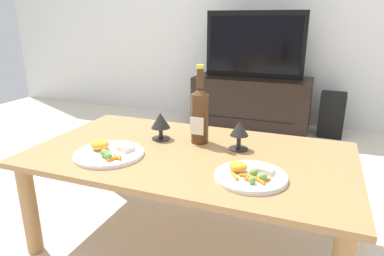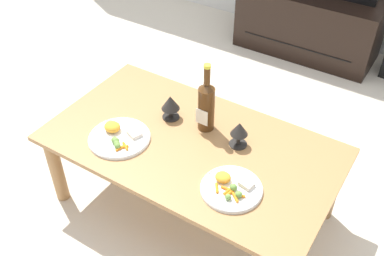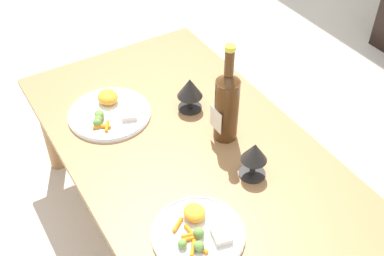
% 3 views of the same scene
% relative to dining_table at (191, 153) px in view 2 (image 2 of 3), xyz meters
% --- Properties ---
extents(ground_plane, '(6.40, 6.40, 0.00)m').
position_rel_dining_table_xyz_m(ground_plane, '(0.00, 0.00, -0.39)').
color(ground_plane, beige).
extents(dining_table, '(1.39, 0.78, 0.46)m').
position_rel_dining_table_xyz_m(dining_table, '(0.00, 0.00, 0.00)').
color(dining_table, '#9E7042').
rests_on(dining_table, ground_plane).
extents(tv_stand, '(1.07, 0.47, 0.49)m').
position_rel_dining_table_xyz_m(tv_stand, '(-0.09, 1.87, -0.14)').
color(tv_stand, black).
rests_on(tv_stand, ground_plane).
extents(wine_bottle, '(0.08, 0.08, 0.37)m').
position_rel_dining_table_xyz_m(wine_bottle, '(0.00, 0.13, 0.21)').
color(wine_bottle, '#4C2D14').
rests_on(wine_bottle, dining_table).
extents(goblet_left, '(0.09, 0.09, 0.13)m').
position_rel_dining_table_xyz_m(goblet_left, '(-0.19, 0.11, 0.15)').
color(goblet_left, black).
rests_on(goblet_left, dining_table).
extents(goblet_right, '(0.09, 0.09, 0.13)m').
position_rel_dining_table_xyz_m(goblet_right, '(0.19, 0.11, 0.16)').
color(goblet_right, black).
rests_on(goblet_right, dining_table).
extents(dinner_plate_left, '(0.30, 0.30, 0.06)m').
position_rel_dining_table_xyz_m(dinner_plate_left, '(-0.31, -0.16, 0.08)').
color(dinner_plate_left, white).
rests_on(dinner_plate_left, dining_table).
extents(dinner_plate_right, '(0.27, 0.27, 0.05)m').
position_rel_dining_table_xyz_m(dinner_plate_right, '(0.30, -0.16, 0.08)').
color(dinner_plate_right, white).
rests_on(dinner_plate_right, dining_table).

